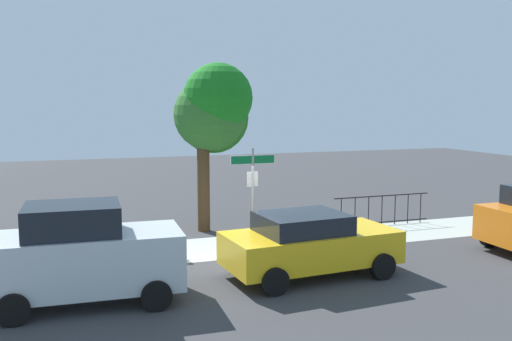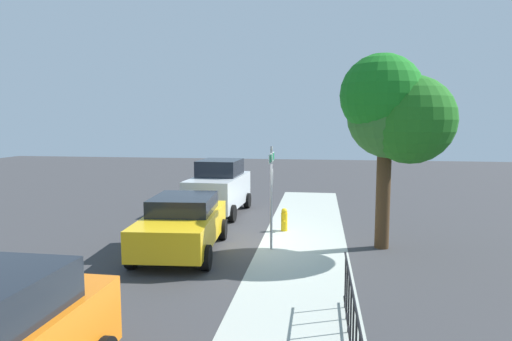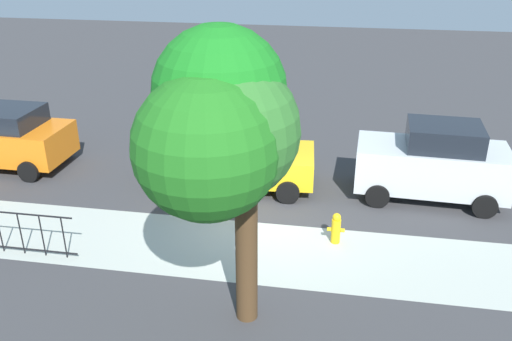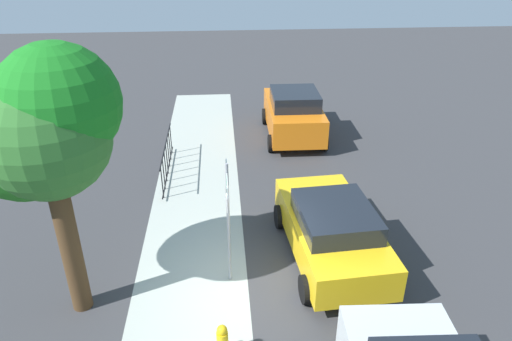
{
  "view_description": "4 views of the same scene",
  "coord_description": "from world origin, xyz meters",
  "px_view_note": "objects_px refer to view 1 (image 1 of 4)",
  "views": [
    {
      "loc": [
        -4.68,
        -14.35,
        4.24
      ],
      "look_at": [
        0.8,
        1.18,
        2.26
      ],
      "focal_mm": 39.5,
      "sensor_mm": 36.0,
      "label": 1
    },
    {
      "loc": [
        12.89,
        1.76,
        3.71
      ],
      "look_at": [
        0.24,
        -0.07,
        2.28
      ],
      "focal_mm": 31.04,
      "sensor_mm": 36.0,
      "label": 2
    },
    {
      "loc": [
        -1.77,
        11.82,
        6.92
      ],
      "look_at": [
        0.05,
        1.14,
        1.99
      ],
      "focal_mm": 37.77,
      "sensor_mm": 36.0,
      "label": 3
    },
    {
      "loc": [
        -8.07,
        0.46,
        7.27
      ],
      "look_at": [
        1.45,
        -0.28,
        2.28
      ],
      "focal_mm": 32.77,
      "sensor_mm": 36.0,
      "label": 4
    }
  ],
  "objects_px": {
    "car_silver": "(84,255)",
    "car_yellow": "(309,243)",
    "fire_hydrant": "(174,245)",
    "street_sign": "(253,181)",
    "shade_tree": "(213,112)"
  },
  "relations": [
    {
      "from": "car_silver",
      "to": "car_yellow",
      "type": "height_order",
      "value": "car_silver"
    },
    {
      "from": "car_silver",
      "to": "fire_hydrant",
      "type": "height_order",
      "value": "car_silver"
    },
    {
      "from": "street_sign",
      "to": "car_yellow",
      "type": "height_order",
      "value": "street_sign"
    },
    {
      "from": "car_silver",
      "to": "fire_hydrant",
      "type": "xyz_separation_m",
      "value": [
        2.48,
        2.83,
        -0.68
      ]
    },
    {
      "from": "street_sign",
      "to": "fire_hydrant",
      "type": "height_order",
      "value": "street_sign"
    },
    {
      "from": "shade_tree",
      "to": "car_yellow",
      "type": "height_order",
      "value": "shade_tree"
    },
    {
      "from": "fire_hydrant",
      "to": "street_sign",
      "type": "bearing_deg",
      "value": -5.12
    },
    {
      "from": "street_sign",
      "to": "fire_hydrant",
      "type": "bearing_deg",
      "value": 174.88
    },
    {
      "from": "shade_tree",
      "to": "fire_hydrant",
      "type": "xyz_separation_m",
      "value": [
        -2.0,
        -3.18,
        -3.57
      ]
    },
    {
      "from": "shade_tree",
      "to": "fire_hydrant",
      "type": "bearing_deg",
      "value": -122.17
    },
    {
      "from": "car_silver",
      "to": "car_yellow",
      "type": "distance_m",
      "value": 5.31
    },
    {
      "from": "street_sign",
      "to": "car_yellow",
      "type": "distance_m",
      "value": 2.83
    },
    {
      "from": "car_yellow",
      "to": "fire_hydrant",
      "type": "bearing_deg",
      "value": 132.33
    },
    {
      "from": "street_sign",
      "to": "fire_hydrant",
      "type": "distance_m",
      "value": 2.78
    },
    {
      "from": "shade_tree",
      "to": "car_silver",
      "type": "distance_m",
      "value": 8.04
    }
  ]
}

